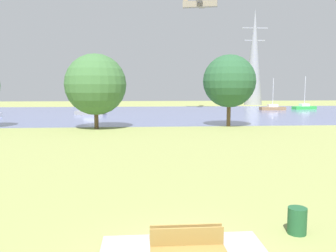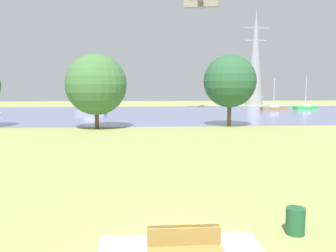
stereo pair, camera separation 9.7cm
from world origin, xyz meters
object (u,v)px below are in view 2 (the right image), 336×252
Objects in this scene: tree_west_far at (230,81)px; light_aircraft at (201,4)px; litter_bin at (295,221)px; sailboat_brown at (274,108)px; electricity_pylon at (255,57)px; bench_facing_inland at (185,252)px; sailboat_green at (305,107)px; bench_facing_water at (183,242)px; sailboat_gray at (91,112)px; tree_west_near at (96,85)px.

light_aircraft is (1.31, 27.81, 14.75)m from tree_west_far.
sailboat_brown is at bearing 69.45° from litter_bin.
litter_bin is 29.18m from tree_west_far.
light_aircraft is at bearing 87.30° from tree_west_far.
electricity_pylon reaches higher than tree_west_far.
sailboat_green reaches higher than bench_facing_inland.
tree_west_far is 0.95× the size of light_aircraft.
electricity_pylon is at bearing 68.74° from tree_west_far.
tree_west_far reaches higher than sailboat_green.
sailboat_brown is 0.73× the size of light_aircraft.
bench_facing_water is 3.77m from litter_bin.
sailboat_gray reaches higher than bench_facing_inland.
sailboat_green is 36.37m from tree_west_far.
sailboat_gray reaches higher than litter_bin.
bench_facing_inland is 29.88m from tree_west_near.
tree_west_far is (17.79, -17.32, 4.58)m from sailboat_gray.
tree_west_far is at bearing -128.62° from sailboat_green.
bench_facing_water is 0.54m from bench_facing_inland.
light_aircraft is at bearing -131.69° from electricity_pylon.
litter_bin is 62.95m from sailboat_green.
sailboat_gray is at bearing -164.88° from sailboat_brown.
electricity_pylon reaches higher than tree_west_near.
bench_facing_water reaches higher than litter_bin.
bench_facing_water is 29.35m from tree_west_near.
sailboat_gray is (-40.31, -10.87, 0.00)m from sailboat_green.
electricity_pylon reaches higher than sailboat_gray.
sailboat_gray is (-12.62, 45.66, 0.06)m from litter_bin.
sailboat_green is (27.69, 56.53, 0.06)m from litter_bin.
bench_facing_water is 0.27× the size of sailboat_gray.
light_aircraft reaches higher than sailboat_green.
bench_facing_water is 0.21× the size of light_aircraft.
sailboat_gray reaches higher than bench_facing_water.
bench_facing_inland is at bearing -118.16° from sailboat_green.
bench_facing_water is at bearing -78.49° from tree_west_near.
litter_bin is at bearing -71.03° from tree_west_near.
sailboat_gray is at bearing -164.90° from sailboat_green.
bench_facing_inland is 48.34m from sailboat_gray.
bench_facing_inland is at bearing -113.06° from sailboat_brown.
tree_west_near is (3.28, -18.47, 4.19)m from sailboat_gray.
bench_facing_inland is 0.27× the size of sailboat_gray.
bench_facing_inland is 0.21× the size of light_aircraft.
bench_facing_inland is at bearing -106.12° from tree_west_far.
litter_bin is at bearing -110.55° from sailboat_brown.
bench_facing_water is 65.71m from sailboat_green.
sailboat_green is 0.81× the size of tree_west_far.
tree_west_far is at bearing -120.23° from sailboat_brown.
bench_facing_water is at bearing -79.06° from sailboat_gray.
sailboat_gray is at bearing 100.94° from bench_facing_water.
tree_west_near is at bearing -124.32° from electricity_pylon.
light_aircraft is at bearing 173.71° from sailboat_brown.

